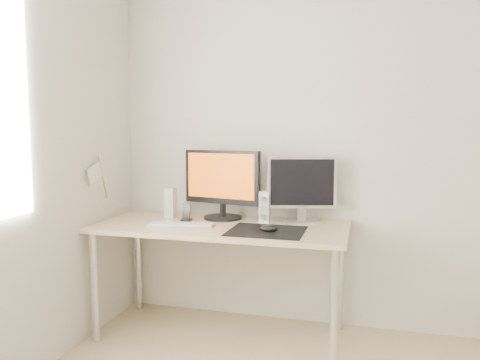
{
  "coord_description": "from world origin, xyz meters",
  "views": [
    {
      "loc": [
        -0.04,
        -1.42,
        1.33
      ],
      "look_at": [
        -0.83,
        1.48,
        1.01
      ],
      "focal_mm": 35.0,
      "sensor_mm": 36.0,
      "label": 1
    }
  ],
  "objects_px": {
    "desk": "(221,237)",
    "main_monitor": "(222,182)",
    "mouse": "(269,229)",
    "keyboard": "(181,225)",
    "speaker_right": "(265,207)",
    "second_monitor": "(302,186)",
    "phone_dock": "(186,216)",
    "speaker_left": "(171,203)"
  },
  "relations": [
    {
      "from": "mouse",
      "to": "speaker_left",
      "type": "bearing_deg",
      "value": 158.73
    },
    {
      "from": "desk",
      "to": "main_monitor",
      "type": "relative_size",
      "value": 2.92
    },
    {
      "from": "mouse",
      "to": "main_monitor",
      "type": "relative_size",
      "value": 0.2
    },
    {
      "from": "keyboard",
      "to": "phone_dock",
      "type": "bearing_deg",
      "value": 100.78
    },
    {
      "from": "mouse",
      "to": "second_monitor",
      "type": "relative_size",
      "value": 0.25
    },
    {
      "from": "main_monitor",
      "to": "mouse",
      "type": "bearing_deg",
      "value": -40.37
    },
    {
      "from": "keyboard",
      "to": "speaker_right",
      "type": "bearing_deg",
      "value": 27.09
    },
    {
      "from": "speaker_right",
      "to": "second_monitor",
      "type": "bearing_deg",
      "value": 16.83
    },
    {
      "from": "mouse",
      "to": "desk",
      "type": "height_order",
      "value": "mouse"
    },
    {
      "from": "desk",
      "to": "keyboard",
      "type": "distance_m",
      "value": 0.26
    },
    {
      "from": "main_monitor",
      "to": "speaker_right",
      "type": "bearing_deg",
      "value": -7.9
    },
    {
      "from": "speaker_right",
      "to": "main_monitor",
      "type": "bearing_deg",
      "value": 172.1
    },
    {
      "from": "desk",
      "to": "speaker_left",
      "type": "xyz_separation_m",
      "value": [
        -0.41,
        0.15,
        0.18
      ]
    },
    {
      "from": "speaker_left",
      "to": "phone_dock",
      "type": "bearing_deg",
      "value": -30.51
    },
    {
      "from": "desk",
      "to": "phone_dock",
      "type": "distance_m",
      "value": 0.29
    },
    {
      "from": "second_monitor",
      "to": "speaker_right",
      "type": "xyz_separation_m",
      "value": [
        -0.23,
        -0.07,
        -0.14
      ]
    },
    {
      "from": "main_monitor",
      "to": "keyboard",
      "type": "distance_m",
      "value": 0.42
    },
    {
      "from": "second_monitor",
      "to": "keyboard",
      "type": "distance_m",
      "value": 0.82
    },
    {
      "from": "mouse",
      "to": "keyboard",
      "type": "height_order",
      "value": "mouse"
    },
    {
      "from": "mouse",
      "to": "desk",
      "type": "xyz_separation_m",
      "value": [
        -0.34,
        0.14,
        -0.1
      ]
    },
    {
      "from": "desk",
      "to": "speaker_right",
      "type": "xyz_separation_m",
      "value": [
        0.25,
        0.15,
        0.18
      ]
    },
    {
      "from": "keyboard",
      "to": "phone_dock",
      "type": "relative_size",
      "value": 3.71
    },
    {
      "from": "desk",
      "to": "phone_dock",
      "type": "xyz_separation_m",
      "value": [
        -0.26,
        0.06,
        0.11
      ]
    },
    {
      "from": "speaker_left",
      "to": "speaker_right",
      "type": "xyz_separation_m",
      "value": [
        0.66,
        -0.0,
        0.0
      ]
    },
    {
      "from": "second_monitor",
      "to": "desk",
      "type": "bearing_deg",
      "value": -155.77
    },
    {
      "from": "mouse",
      "to": "second_monitor",
      "type": "height_order",
      "value": "second_monitor"
    },
    {
      "from": "phone_dock",
      "to": "desk",
      "type": "bearing_deg",
      "value": -13.4
    },
    {
      "from": "desk",
      "to": "keyboard",
      "type": "bearing_deg",
      "value": -156.65
    },
    {
      "from": "main_monitor",
      "to": "speaker_left",
      "type": "relative_size",
      "value": 2.66
    },
    {
      "from": "desk",
      "to": "keyboard",
      "type": "height_order",
      "value": "keyboard"
    },
    {
      "from": "second_monitor",
      "to": "speaker_left",
      "type": "relative_size",
      "value": 2.16
    },
    {
      "from": "speaker_right",
      "to": "phone_dock",
      "type": "bearing_deg",
      "value": -170.42
    },
    {
      "from": "main_monitor",
      "to": "phone_dock",
      "type": "bearing_deg",
      "value": -148.31
    },
    {
      "from": "mouse",
      "to": "speaker_left",
      "type": "height_order",
      "value": "speaker_left"
    },
    {
      "from": "main_monitor",
      "to": "desk",
      "type": "bearing_deg",
      "value": -75.26
    },
    {
      "from": "second_monitor",
      "to": "speaker_left",
      "type": "distance_m",
      "value": 0.91
    },
    {
      "from": "main_monitor",
      "to": "second_monitor",
      "type": "bearing_deg",
      "value": 2.91
    },
    {
      "from": "mouse",
      "to": "keyboard",
      "type": "bearing_deg",
      "value": 175.66
    },
    {
      "from": "phone_dock",
      "to": "mouse",
      "type": "bearing_deg",
      "value": -18.74
    },
    {
      "from": "main_monitor",
      "to": "phone_dock",
      "type": "distance_m",
      "value": 0.33
    },
    {
      "from": "speaker_right",
      "to": "mouse",
      "type": "bearing_deg",
      "value": -73.4
    },
    {
      "from": "second_monitor",
      "to": "speaker_left",
      "type": "bearing_deg",
      "value": -175.65
    }
  ]
}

